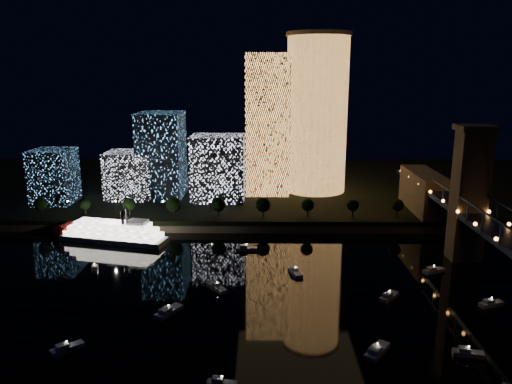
% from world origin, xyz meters
% --- Properties ---
extents(ground, '(520.00, 520.00, 0.00)m').
position_xyz_m(ground, '(0.00, 0.00, 0.00)').
color(ground, black).
rests_on(ground, ground).
extents(far_bank, '(420.00, 160.00, 5.00)m').
position_xyz_m(far_bank, '(0.00, 160.00, 2.50)').
color(far_bank, black).
rests_on(far_bank, ground).
extents(seawall, '(420.00, 6.00, 3.00)m').
position_xyz_m(seawall, '(0.00, 82.00, 1.50)').
color(seawall, '#6B5E4C').
rests_on(seawall, ground).
extents(tower_cylindrical, '(34.00, 34.00, 83.06)m').
position_xyz_m(tower_cylindrical, '(18.45, 140.00, 46.66)').
color(tower_cylindrical, '#FFA651').
rests_on(tower_cylindrical, far_bank).
extents(tower_rectangular, '(22.78, 22.78, 72.50)m').
position_xyz_m(tower_rectangular, '(-7.68, 135.43, 41.25)').
color(tower_rectangular, '#FFA651').
rests_on(tower_rectangular, far_bank).
extents(midrise_blocks, '(103.14, 38.73, 43.31)m').
position_xyz_m(midrise_blocks, '(-64.49, 121.87, 22.10)').
color(midrise_blocks, white).
rests_on(midrise_blocks, far_bank).
extents(riverboat, '(48.94, 20.40, 14.47)m').
position_xyz_m(riverboat, '(-73.64, 68.17, 3.71)').
color(riverboat, silver).
rests_on(riverboat, ground).
extents(motorboats, '(133.68, 90.24, 2.78)m').
position_xyz_m(motorboats, '(-1.55, 11.68, 0.81)').
color(motorboats, silver).
rests_on(motorboats, ground).
extents(esplanade_trees, '(165.78, 6.73, 8.87)m').
position_xyz_m(esplanade_trees, '(-31.48, 88.00, 10.47)').
color(esplanade_trees, black).
rests_on(esplanade_trees, far_bank).
extents(street_lamps, '(132.70, 0.70, 5.65)m').
position_xyz_m(street_lamps, '(-34.00, 94.00, 9.02)').
color(street_lamps, black).
rests_on(street_lamps, far_bank).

